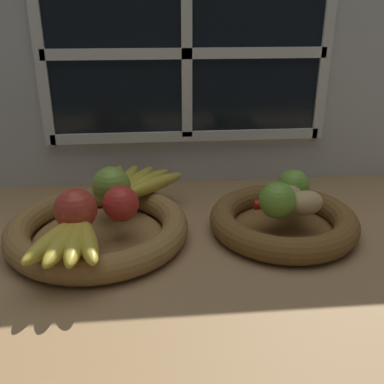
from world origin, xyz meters
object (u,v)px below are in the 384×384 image
at_px(apple_red_front, 76,209).
at_px(banana_bunch_back, 134,183).
at_px(fruit_bowl_left, 98,228).
at_px(lime_near, 277,200).
at_px(chili_pepper, 281,205).
at_px(potato_small, 305,203).
at_px(potato_large, 284,197).
at_px(apple_green_back, 111,186).
at_px(apple_red_right, 121,204).
at_px(banana_bunch_front, 71,239).
at_px(fruit_bowl_right, 282,220).
at_px(lime_far, 294,185).

xyz_separation_m(apple_red_front, banana_bunch_back, (0.09, 0.17, -0.02)).
relative_size(fruit_bowl_left, lime_near, 5.00).
xyz_separation_m(fruit_bowl_left, chili_pepper, (0.35, -0.01, 0.04)).
relative_size(potato_small, lime_near, 1.01).
distance_m(potato_small, potato_large, 0.04).
relative_size(potato_large, chili_pepper, 0.78).
height_order(apple_red_front, apple_green_back, same).
bearing_deg(chili_pepper, apple_red_right, -169.89).
bearing_deg(apple_red_front, fruit_bowl_left, 61.15).
xyz_separation_m(apple_red_right, banana_bunch_front, (-0.08, -0.09, -0.02)).
distance_m(lime_near, chili_pepper, 0.04).
bearing_deg(apple_green_back, banana_bunch_front, -107.53).
bearing_deg(fruit_bowl_right, fruit_bowl_left, -180.00).
bearing_deg(potato_small, apple_green_back, 167.12).
height_order(fruit_bowl_left, potato_large, potato_large).
xyz_separation_m(apple_red_front, apple_green_back, (0.05, 0.10, 0.00)).
bearing_deg(banana_bunch_front, fruit_bowl_left, 76.41).
distance_m(fruit_bowl_left, lime_far, 0.39).
distance_m(fruit_bowl_right, banana_bunch_back, 0.31).
bearing_deg(banana_bunch_back, lime_near, -30.21).
distance_m(potato_large, chili_pepper, 0.02).
distance_m(apple_green_back, lime_near, 0.32).
height_order(apple_red_right, potato_small, apple_red_right).
bearing_deg(apple_red_right, fruit_bowl_right, 4.46).
xyz_separation_m(apple_green_back, potato_small, (0.36, -0.08, -0.01)).
distance_m(apple_red_right, potato_small, 0.34).
xyz_separation_m(fruit_bowl_left, lime_far, (0.38, 0.04, 0.06)).
bearing_deg(chili_pepper, potato_small, -20.58).
distance_m(apple_red_right, apple_green_back, 0.08).
relative_size(apple_red_right, lime_far, 1.05).
distance_m(fruit_bowl_left, lime_near, 0.34).
bearing_deg(lime_near, banana_bunch_front, -167.52).
bearing_deg(banana_bunch_back, fruit_bowl_left, -118.96).
height_order(apple_red_right, banana_bunch_front, apple_red_right).
bearing_deg(potato_large, lime_far, 52.13).
height_order(apple_red_front, banana_bunch_front, apple_red_front).
height_order(potato_small, chili_pepper, potato_small).
xyz_separation_m(banana_bunch_back, lime_near, (0.26, -0.15, 0.02)).
bearing_deg(apple_red_right, banana_bunch_back, 82.87).
bearing_deg(apple_red_right, banana_bunch_front, -129.10).
bearing_deg(apple_red_front, fruit_bowl_right, 7.61).
bearing_deg(apple_red_front, lime_near, 2.20).
xyz_separation_m(apple_green_back, chili_pepper, (0.32, -0.06, -0.03)).
bearing_deg(fruit_bowl_left, lime_near, -6.47).
distance_m(banana_bunch_back, chili_pepper, 0.31).
bearing_deg(banana_bunch_back, potato_large, -21.96).
bearing_deg(apple_red_right, fruit_bowl_left, 152.97).
bearing_deg(banana_bunch_front, lime_near, 12.48).
relative_size(banana_bunch_back, lime_near, 2.98).
xyz_separation_m(apple_green_back, potato_large, (0.33, -0.05, -0.01)).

